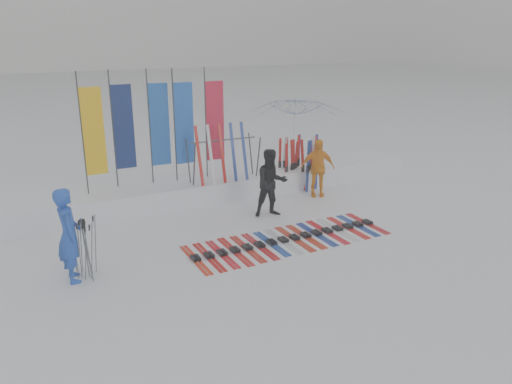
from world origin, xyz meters
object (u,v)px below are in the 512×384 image
person_black (271,183)px  person_yellow (317,168)px  tent_canopy (296,137)px  ski_rack (224,154)px  person_blue (69,235)px  ski_row (289,239)px

person_black → person_yellow: bearing=34.1°
tent_canopy → ski_rack: (-3.22, -1.24, 0.02)m
person_black → ski_rack: 1.99m
person_blue → person_black: size_ratio=1.05×
person_black → ski_rack: size_ratio=0.89×
person_black → ski_row: (-0.45, -1.68, -0.88)m
person_yellow → ski_rack: bearing=-175.9°
ski_row → tent_canopy: bearing=56.9°
person_black → person_yellow: person_black is taller
person_black → ski_row: size_ratio=0.37×
person_yellow → person_black: bearing=-132.4°
ski_rack → tent_canopy: bearing=21.1°
tent_canopy → ski_rack: size_ratio=1.49×
person_black → tent_canopy: bearing=60.3°
ski_row → ski_rack: (-0.10, 3.54, 1.35)m
person_blue → ski_rack: 5.76m
person_blue → ski_rack: size_ratio=0.94×
person_blue → person_black: bearing=-75.8°
person_black → person_blue: bearing=-154.0°
tent_canopy → ski_row: bearing=-123.1°
ski_row → ski_rack: 3.79m
person_blue → ski_row: person_blue is taller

